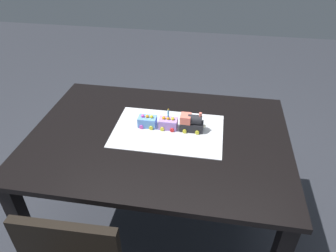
% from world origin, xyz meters
% --- Properties ---
extents(ground_plane, '(8.00, 8.00, 0.00)m').
position_xyz_m(ground_plane, '(0.00, 0.00, 0.00)').
color(ground_plane, '#2D3038').
extents(dining_table, '(1.40, 1.00, 0.74)m').
position_xyz_m(dining_table, '(0.00, 0.00, 0.63)').
color(dining_table, black).
rests_on(dining_table, ground).
extents(cake_board, '(0.60, 0.40, 0.00)m').
position_xyz_m(cake_board, '(-0.04, -0.04, 0.74)').
color(cake_board, silver).
rests_on(cake_board, dining_table).
extents(cake_locomotive, '(0.14, 0.08, 0.12)m').
position_xyz_m(cake_locomotive, '(-0.17, -0.07, 0.79)').
color(cake_locomotive, '#232328').
rests_on(cake_locomotive, cake_board).
extents(cake_car_caboose_lavender, '(0.10, 0.08, 0.07)m').
position_xyz_m(cake_car_caboose_lavender, '(-0.04, -0.07, 0.77)').
color(cake_car_caboose_lavender, '#AD84E0').
rests_on(cake_car_caboose_lavender, cake_board).
extents(cake_car_hopper_sky_blue, '(0.10, 0.08, 0.07)m').
position_xyz_m(cake_car_hopper_sky_blue, '(0.08, -0.07, 0.77)').
color(cake_car_hopper_sky_blue, '#669EEA').
rests_on(cake_car_hopper_sky_blue, cake_board).
extents(birthday_candle, '(0.01, 0.01, 0.06)m').
position_xyz_m(birthday_candle, '(-0.04, -0.07, 0.84)').
color(birthday_candle, '#4CA5E5').
rests_on(birthday_candle, cake_car_caboose_lavender).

